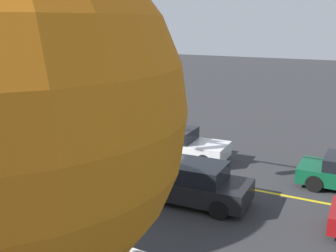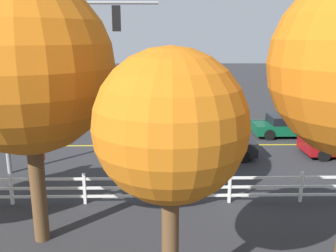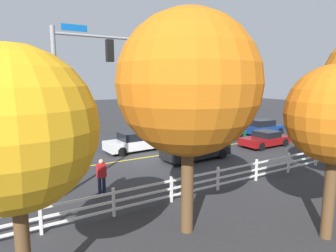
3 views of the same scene
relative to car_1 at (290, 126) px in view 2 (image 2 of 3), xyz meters
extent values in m
plane|color=#2D2D30|center=(8.25, 1.81, -0.63)|extent=(120.00, 120.00, 0.00)
cube|color=gold|center=(4.25, 1.81, -0.62)|extent=(28.00, 0.16, 0.01)
cylinder|color=gray|center=(14.37, 5.84, 3.10)|extent=(0.20, 0.20, 7.45)
cylinder|color=gray|center=(11.08, 5.84, 6.52)|extent=(6.58, 0.12, 0.12)
cube|color=black|center=(11.91, 5.84, 5.92)|extent=(0.32, 0.28, 1.00)
sphere|color=red|center=(11.91, 5.69, 6.24)|extent=(0.17, 0.17, 0.17)
sphere|color=orange|center=(11.91, 5.69, 5.92)|extent=(0.17, 0.17, 0.17)
sphere|color=#148C19|center=(11.91, 5.69, 5.60)|extent=(0.17, 0.17, 0.17)
cube|color=black|center=(9.47, 5.84, 5.92)|extent=(0.32, 0.28, 1.00)
sphere|color=red|center=(9.47, 5.69, 6.24)|extent=(0.17, 0.17, 0.17)
sphere|color=orange|center=(9.47, 5.69, 5.92)|extent=(0.17, 0.17, 0.17)
sphere|color=#148C19|center=(9.47, 5.69, 5.60)|extent=(0.17, 0.17, 0.17)
cylinder|color=black|center=(-0.10, 4.56, -0.31)|extent=(0.64, 0.23, 0.64)
cylinder|color=black|center=(-0.06, 2.87, -0.31)|extent=(0.64, 0.23, 0.64)
cube|color=#0C4C2D|center=(-0.06, 0.00, -0.12)|extent=(4.47, 1.91, 0.57)
cube|color=black|center=(0.17, 0.00, 0.40)|extent=(2.16, 1.71, 0.47)
cylinder|color=black|center=(-1.57, -0.89, -0.31)|extent=(0.64, 0.22, 0.64)
cylinder|color=black|center=(-1.58, 0.88, -0.31)|extent=(0.64, 0.22, 0.64)
cylinder|color=black|center=(1.47, -0.88, -0.31)|extent=(0.64, 0.22, 0.64)
cylinder|color=black|center=(1.46, 0.89, -0.31)|extent=(0.64, 0.22, 0.64)
cube|color=black|center=(5.46, 3.91, -0.06)|extent=(4.73, 2.01, 0.69)
cube|color=black|center=(5.22, 3.90, 0.56)|extent=(2.48, 1.73, 0.56)
cylinder|color=black|center=(7.00, 4.83, -0.31)|extent=(0.65, 0.25, 0.64)
cylinder|color=black|center=(7.07, 3.14, -0.31)|extent=(0.65, 0.25, 0.64)
cylinder|color=black|center=(3.84, 4.69, -0.31)|extent=(0.65, 0.25, 0.64)
cylinder|color=black|center=(3.91, 3.00, -0.31)|extent=(0.65, 0.25, 0.64)
cube|color=silver|center=(7.82, -0.25, -0.08)|extent=(4.84, 2.07, 0.65)
cube|color=black|center=(8.06, -0.24, 0.52)|extent=(2.13, 1.75, 0.56)
cylinder|color=black|center=(6.25, -1.19, -0.31)|extent=(0.65, 0.25, 0.64)
cylinder|color=black|center=(6.16, 0.51, -0.31)|extent=(0.65, 0.25, 0.64)
cylinder|color=black|center=(9.48, -1.01, -0.31)|extent=(0.65, 0.25, 0.64)
cylinder|color=black|center=(9.39, 0.68, -0.31)|extent=(0.65, 0.25, 0.64)
cylinder|color=#191E3F|center=(12.86, 6.63, -0.20)|extent=(0.16, 0.16, 0.85)
cylinder|color=#191E3F|center=(12.66, 6.63, -0.20)|extent=(0.16, 0.16, 0.85)
cube|color=red|center=(12.76, 6.63, 0.53)|extent=(0.41, 0.27, 0.62)
sphere|color=tan|center=(12.76, 6.63, 0.95)|extent=(0.22, 0.22, 0.22)
cube|color=white|center=(2.65, 8.93, -0.05)|extent=(0.10, 0.10, 1.15)
cube|color=white|center=(5.25, 8.93, -0.05)|extent=(0.10, 0.10, 1.15)
cube|color=white|center=(7.85, 8.93, -0.05)|extent=(0.10, 0.10, 1.15)
cube|color=white|center=(10.45, 8.93, -0.05)|extent=(0.10, 0.10, 1.15)
cube|color=white|center=(13.05, 8.93, -0.05)|extent=(0.10, 0.10, 1.15)
cube|color=white|center=(5.25, 8.93, 0.32)|extent=(26.00, 0.06, 0.09)
cube|color=white|center=(5.25, 8.93, -0.03)|extent=(26.00, 0.06, 0.09)
cube|color=white|center=(5.25, 8.93, -0.35)|extent=(26.00, 0.06, 0.09)
cylinder|color=brown|center=(11.25, 11.26, 1.04)|extent=(0.43, 0.43, 3.33)
sphere|color=#C66614|center=(11.25, 11.26, 4.46)|extent=(4.70, 4.70, 4.70)
cylinder|color=brown|center=(7.50, 14.00, 0.85)|extent=(0.37, 0.37, 2.96)
sphere|color=#C66614|center=(7.50, 14.00, 3.52)|extent=(3.16, 3.16, 3.16)
camera|label=1|loc=(-0.40, 16.29, 5.63)|focal=43.76mm
camera|label=2|loc=(7.68, 21.10, 5.28)|focal=39.09mm
camera|label=3|loc=(16.62, 18.97, 4.56)|focal=30.82mm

